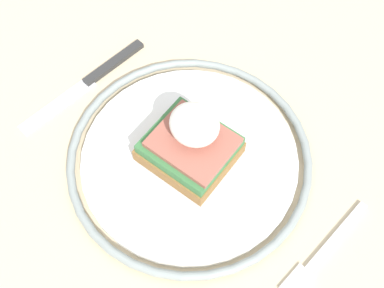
# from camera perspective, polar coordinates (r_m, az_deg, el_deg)

# --- Properties ---
(dining_table) EXTENTS (0.93, 0.78, 0.76)m
(dining_table) POSITION_cam_1_polar(r_m,az_deg,el_deg) (0.69, -0.60, -6.57)
(dining_table) COLOR #C6B28E
(dining_table) RESTS_ON ground_plane
(plate) EXTENTS (0.29, 0.29, 0.02)m
(plate) POSITION_cam_1_polar(r_m,az_deg,el_deg) (0.57, -0.00, -1.33)
(plate) COLOR white
(plate) RESTS_ON dining_table
(sandwich) EXTENTS (0.10, 0.09, 0.08)m
(sandwich) POSITION_cam_1_polar(r_m,az_deg,el_deg) (0.53, 0.06, 0.41)
(sandwich) COLOR olive
(sandwich) RESTS_ON plate
(fork) EXTENTS (0.03, 0.14, 0.00)m
(fork) POSITION_cam_1_polar(r_m,az_deg,el_deg) (0.55, 15.17, -12.43)
(fork) COLOR silver
(fork) RESTS_ON dining_table
(knife) EXTENTS (0.04, 0.20, 0.01)m
(knife) POSITION_cam_1_polar(r_m,az_deg,el_deg) (0.64, -11.58, 7.67)
(knife) COLOR #2D2D2D
(knife) RESTS_ON dining_table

